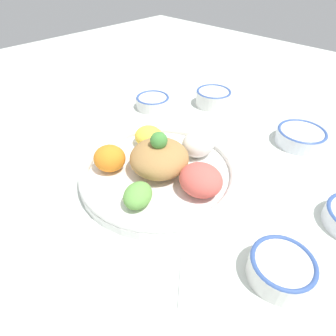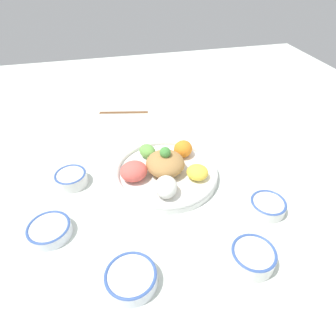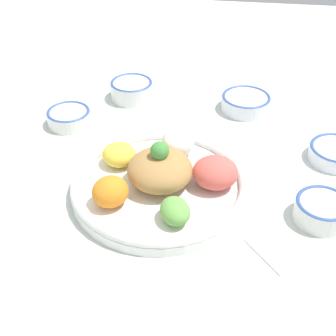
{
  "view_description": "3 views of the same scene",
  "coord_description": "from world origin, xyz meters",
  "views": [
    {
      "loc": [
        0.34,
        -0.3,
        0.41
      ],
      "look_at": [
        0.02,
        0.03,
        0.03
      ],
      "focal_mm": 30.0,
      "sensor_mm": 36.0,
      "label": 1
    },
    {
      "loc": [
        0.15,
        0.7,
        0.61
      ],
      "look_at": [
        -0.01,
        0.01,
        0.03
      ],
      "focal_mm": 30.0,
      "sensor_mm": 36.0,
      "label": 2
    },
    {
      "loc": [
        0.11,
        -0.67,
        0.58
      ],
      "look_at": [
        0.01,
        0.06,
        0.03
      ],
      "focal_mm": 50.0,
      "sensor_mm": 36.0,
      "label": 3
    }
  ],
  "objects": [
    {
      "name": "sauce_bowl_red",
      "position": [
        -0.13,
        0.38,
        0.03
      ],
      "size": [
        0.11,
        0.11,
        0.05
      ],
      "color": "white",
      "rests_on": "ground_plane"
    },
    {
      "name": "serving_spoon_main",
      "position": [
        0.22,
        -0.15,
        0.0
      ],
      "size": [
        0.1,
        0.12,
        0.01
      ],
      "rotation": [
        0.0,
        0.0,
        2.25
      ],
      "color": "white",
      "rests_on": "ground_plane"
    },
    {
      "name": "rice_bowl_blue",
      "position": [
        0.35,
        0.18,
        0.02
      ],
      "size": [
        0.11,
        0.11,
        0.03
      ],
      "color": "white",
      "rests_on": "ground_plane"
    },
    {
      "name": "salad_platter",
      "position": [
        0.0,
        0.02,
        0.03
      ],
      "size": [
        0.34,
        0.34,
        0.11
      ],
      "color": "white",
      "rests_on": "ground_plane"
    },
    {
      "name": "sauce_bowl_far",
      "position": [
        0.16,
        0.36,
        0.02
      ],
      "size": [
        0.12,
        0.12,
        0.04
      ],
      "color": "white",
      "rests_on": "ground_plane"
    },
    {
      "name": "rice_bowl_plain",
      "position": [
        -0.25,
        0.23,
        0.02
      ],
      "size": [
        0.1,
        0.1,
        0.04
      ],
      "color": "white",
      "rests_on": "ground_plane"
    },
    {
      "name": "ground_plane",
      "position": [
        0.0,
        0.0,
        0.0
      ],
      "size": [
        2.4,
        2.4,
        0.0
      ],
      "primitive_type": "plane",
      "color": "silver"
    },
    {
      "name": "sauce_bowl_dark",
      "position": [
        0.3,
        -0.02,
        0.02
      ],
      "size": [
        0.1,
        0.1,
        0.04
      ],
      "color": "white",
      "rests_on": "ground_plane"
    }
  ]
}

